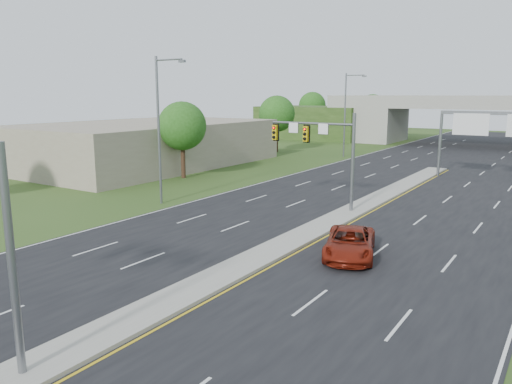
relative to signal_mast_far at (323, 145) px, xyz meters
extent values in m
plane|color=#284017|center=(2.26, -24.93, -4.73)|extent=(240.00, 240.00, 0.00)
cube|color=black|center=(2.26, 10.07, -4.72)|extent=(24.00, 160.00, 0.02)
cube|color=gray|center=(2.26, -1.93, -4.63)|extent=(2.00, 54.00, 0.16)
cube|color=gold|center=(1.11, -1.93, -4.70)|extent=(0.12, 54.00, 0.01)
cube|color=gold|center=(3.41, -1.93, -4.70)|extent=(0.12, 54.00, 0.01)
cube|color=silver|center=(-9.54, 10.07, -4.70)|extent=(0.12, 160.00, 0.01)
cylinder|color=slate|center=(2.26, -24.93, -1.23)|extent=(0.24, 0.24, 7.00)
cylinder|color=slate|center=(2.26, 0.07, -1.23)|extent=(0.24, 0.24, 7.00)
cylinder|color=slate|center=(-0.99, 0.07, 1.47)|extent=(6.50, 0.16, 0.16)
cube|color=gold|center=(-1.31, -0.18, 0.72)|extent=(0.35, 0.25, 1.10)
cube|color=gold|center=(-3.91, -0.18, 0.72)|extent=(0.35, 0.25, 1.10)
cube|color=black|center=(-1.31, -0.04, 0.72)|extent=(0.55, 0.04, 1.30)
cube|color=black|center=(-3.91, -0.04, 0.72)|extent=(0.55, 0.04, 1.30)
sphere|color=#FF0C05|center=(-1.31, -0.31, 1.07)|extent=(0.20, 0.20, 0.20)
sphere|color=#FF0C05|center=(-3.91, -0.31, 1.07)|extent=(0.20, 0.20, 0.20)
cube|color=white|center=(-2.42, -0.03, 1.12)|extent=(0.75, 0.04, 0.75)
cube|color=white|center=(-0.01, -0.03, 1.12)|extent=(0.75, 0.04, 0.75)
cylinder|color=slate|center=(3.46, 20.07, -1.43)|extent=(0.28, 0.28, 6.60)
cube|color=slate|center=(9.11, 20.07, 1.77)|extent=(11.50, 0.35, 0.35)
cube|color=#0C541D|center=(6.26, 19.87, 0.67)|extent=(3.20, 0.08, 2.00)
cube|color=silver|center=(6.26, 19.82, 0.67)|extent=(3.30, 0.03, 2.10)
cube|color=gray|center=(-14.74, 55.07, -1.73)|extent=(6.00, 12.00, 6.00)
cube|color=#284017|center=(-27.74, 55.07, -1.73)|extent=(20.00, 14.00, 6.00)
cube|color=gray|center=(2.26, 55.07, 1.87)|extent=(50.00, 12.00, 1.20)
cube|color=gray|center=(2.26, 49.27, 2.92)|extent=(50.00, 0.40, 0.90)
cube|color=gray|center=(2.26, 60.87, 2.92)|extent=(50.00, 0.40, 0.90)
cylinder|color=slate|center=(-11.24, -4.93, 0.77)|extent=(0.20, 0.20, 11.00)
cylinder|color=slate|center=(-9.99, -4.93, 5.97)|extent=(2.50, 0.12, 0.12)
cube|color=slate|center=(-8.74, -4.93, 5.82)|extent=(0.50, 0.25, 0.18)
cylinder|color=slate|center=(-11.24, 30.07, 0.77)|extent=(0.20, 0.20, 11.00)
cylinder|color=slate|center=(-9.99, 30.07, 5.97)|extent=(2.50, 0.12, 0.12)
cube|color=slate|center=(-8.74, 30.07, 5.82)|extent=(0.50, 0.25, 0.18)
cylinder|color=#382316|center=(-17.74, 5.07, -2.73)|extent=(0.44, 0.44, 4.00)
sphere|color=#225015|center=(-17.74, 5.07, 0.47)|extent=(4.80, 4.80, 4.80)
cylinder|color=#382316|center=(-21.74, 30.07, -2.60)|extent=(0.44, 0.44, 4.25)
sphere|color=#225015|center=(-21.74, 30.07, 0.80)|extent=(5.20, 5.20, 5.20)
cylinder|color=#382316|center=(-35.74, 69.07, -2.48)|extent=(0.44, 0.44, 4.50)
sphere|color=#225015|center=(-35.74, 69.07, 1.12)|extent=(6.00, 6.00, 6.00)
cylinder|color=#382316|center=(-21.74, 69.07, -2.60)|extent=(0.44, 0.44, 4.25)
sphere|color=#225015|center=(-21.74, 69.07, 0.80)|extent=(5.60, 5.60, 5.60)
cube|color=gray|center=(-27.74, 10.07, -2.23)|extent=(18.00, 30.00, 5.00)
imported|color=maroon|center=(6.00, -9.15, -3.97)|extent=(3.98, 5.76, 1.46)
camera|label=1|loc=(15.41, -32.42, 3.52)|focal=35.00mm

